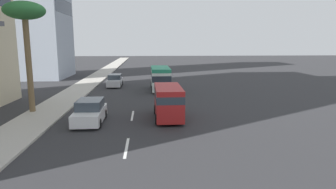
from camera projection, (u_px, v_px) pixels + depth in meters
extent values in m
plane|color=#2D2D30|center=(137.00, 93.00, 34.04)|extent=(198.00, 198.00, 0.00)
cube|color=#B2ADA3|center=(74.00, 93.00, 33.50)|extent=(162.00, 3.35, 0.15)
cube|color=silver|center=(127.00, 148.00, 16.26)|extent=(3.20, 0.16, 0.01)
cube|color=silver|center=(133.00, 115.00, 23.45)|extent=(3.20, 0.16, 0.01)
cube|color=silver|center=(115.00, 82.00, 39.11)|extent=(4.43, 1.78, 0.79)
cube|color=#38424C|center=(115.00, 77.00, 39.20)|extent=(2.43, 1.64, 0.65)
cylinder|color=black|center=(120.00, 85.00, 37.87)|extent=(0.64, 0.22, 0.64)
cylinder|color=black|center=(107.00, 86.00, 37.75)|extent=(0.64, 0.22, 0.64)
cylinder|color=black|center=(122.00, 83.00, 40.56)|extent=(0.64, 0.22, 0.64)
cylinder|color=black|center=(110.00, 83.00, 40.44)|extent=(0.64, 0.22, 0.64)
cube|color=silver|center=(160.00, 80.00, 35.73)|extent=(6.50, 2.17, 2.19)
cube|color=#268C66|center=(160.00, 69.00, 35.50)|extent=(6.50, 2.17, 0.42)
cube|color=#28333D|center=(160.00, 76.00, 35.65)|extent=(6.51, 2.17, 0.73)
cylinder|color=black|center=(152.00, 85.00, 37.66)|extent=(0.84, 0.26, 0.84)
cylinder|color=black|center=(168.00, 85.00, 37.81)|extent=(0.84, 0.26, 0.84)
cylinder|color=black|center=(152.00, 89.00, 33.96)|extent=(0.84, 0.26, 0.84)
cylinder|color=black|center=(170.00, 89.00, 34.11)|extent=(0.84, 0.26, 0.84)
cube|color=white|center=(90.00, 115.00, 21.25)|extent=(4.42, 1.90, 0.83)
cube|color=#38424C|center=(90.00, 104.00, 21.34)|extent=(2.43, 1.74, 0.68)
cylinder|color=black|center=(99.00, 123.00, 20.02)|extent=(0.64, 0.22, 0.64)
cylinder|color=black|center=(73.00, 124.00, 19.89)|extent=(0.64, 0.22, 0.64)
cylinder|color=black|center=(105.00, 114.00, 22.71)|extent=(0.64, 0.22, 0.64)
cylinder|color=black|center=(82.00, 114.00, 22.58)|extent=(0.64, 0.22, 0.64)
cube|color=#A51E1E|center=(168.00, 101.00, 22.35)|extent=(5.03, 1.96, 2.29)
cube|color=#2D3842|center=(168.00, 95.00, 22.26)|extent=(5.04, 1.96, 0.55)
cylinder|color=black|center=(156.00, 110.00, 23.94)|extent=(0.72, 0.24, 0.72)
cylinder|color=black|center=(178.00, 109.00, 24.07)|extent=(0.72, 0.24, 0.72)
cylinder|color=black|center=(157.00, 119.00, 20.97)|extent=(0.72, 0.24, 0.72)
cylinder|color=black|center=(183.00, 119.00, 21.11)|extent=(0.72, 0.24, 0.72)
cylinder|color=brown|center=(29.00, 65.00, 23.62)|extent=(0.46, 0.46, 7.65)
ellipsoid|color=#2D7238|center=(24.00, 10.00, 22.87)|extent=(3.18, 3.18, 1.43)
cube|color=#2D3847|center=(64.00, 7.00, 47.70)|extent=(9.93, 0.08, 2.30)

